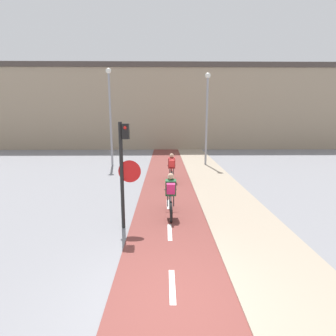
% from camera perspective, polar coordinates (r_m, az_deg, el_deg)
% --- Properties ---
extents(ground_plane, '(120.00, 120.00, 0.00)m').
position_cam_1_polar(ground_plane, '(5.42, 1.09, -27.56)').
color(ground_plane, gray).
extents(bike_lane, '(2.45, 60.00, 0.02)m').
position_cam_1_polar(bike_lane, '(5.41, 1.09, -27.45)').
color(bike_lane, brown).
rests_on(bike_lane, ground_plane).
extents(sidewalk_strip, '(2.40, 60.00, 0.05)m').
position_cam_1_polar(sidewalk_strip, '(5.98, 27.54, -24.44)').
color(sidewalk_strip, gray).
rests_on(sidewalk_strip, ground_plane).
extents(building_row_background, '(60.00, 5.20, 8.52)m').
position_cam_1_polar(building_row_background, '(29.17, -0.49, 13.00)').
color(building_row_background, gray).
rests_on(building_row_background, ground_plane).
extents(traffic_light_pole, '(0.67, 0.25, 3.23)m').
position_cam_1_polar(traffic_light_pole, '(7.83, -9.51, 0.84)').
color(traffic_light_pole, black).
rests_on(traffic_light_pole, ground_plane).
extents(street_lamp_far, '(0.36, 0.36, 6.45)m').
position_cam_1_polar(street_lamp_far, '(18.34, -12.50, 12.82)').
color(street_lamp_far, gray).
rests_on(street_lamp_far, ground_plane).
extents(street_lamp_sidewalk, '(0.36, 0.36, 6.18)m').
position_cam_1_polar(street_lamp_sidewalk, '(18.24, 8.47, 12.52)').
color(street_lamp_sidewalk, gray).
rests_on(street_lamp_sidewalk, ground_plane).
extents(cyclist_near, '(0.46, 1.81, 1.51)m').
position_cam_1_polar(cyclist_near, '(8.96, 0.58, -6.12)').
color(cyclist_near, black).
rests_on(cyclist_near, ground_plane).
extents(cyclist_far, '(0.46, 1.77, 1.50)m').
position_cam_1_polar(cyclist_far, '(13.61, 0.80, -0.08)').
color(cyclist_far, black).
rests_on(cyclist_far, ground_plane).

